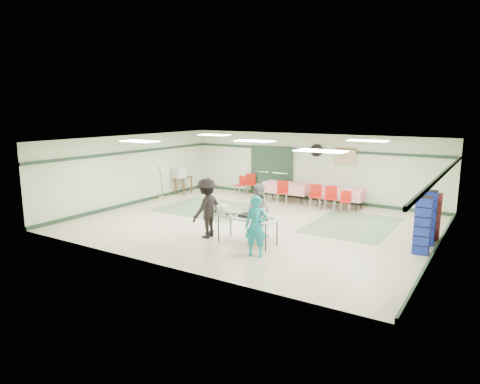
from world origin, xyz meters
The scene contains 42 objects.
floor centered at (0.00, 0.00, 0.00)m, with size 11.00×11.00×0.00m, color beige.
ceiling centered at (0.00, 0.00, 2.70)m, with size 11.00×11.00×0.00m, color silver.
wall_back centered at (0.00, 4.50, 1.35)m, with size 11.00×11.00×0.00m, color beige.
wall_front centered at (0.00, -4.50, 1.35)m, with size 11.00×11.00×0.00m, color beige.
wall_left centered at (-5.50, 0.00, 1.35)m, with size 9.00×9.00×0.00m, color beige.
wall_right centered at (5.50, 0.00, 1.35)m, with size 9.00×9.00×0.00m, color beige.
trim_back centered at (0.00, 4.47, 2.05)m, with size 11.00×0.06×0.10m, color #1D3624.
baseboard_back centered at (0.00, 4.47, 0.06)m, with size 11.00×0.06×0.12m, color #1D3624.
trim_left centered at (-5.47, 0.00, 2.05)m, with size 9.00×0.06×0.10m, color #1D3624.
baseboard_left centered at (-5.47, 0.00, 0.06)m, with size 9.00×0.06×0.12m, color #1D3624.
trim_right centered at (5.47, 0.00, 2.05)m, with size 9.00×0.06×0.10m, color #1D3624.
baseboard_right centered at (5.47, 0.00, 0.06)m, with size 9.00×0.06×0.12m, color #1D3624.
green_patch_a centered at (-2.50, 1.00, 0.00)m, with size 3.50×3.00×0.01m, color gray.
green_patch_b centered at (2.80, 1.50, 0.00)m, with size 2.50×3.50×0.01m, color gray.
double_door_left centered at (-2.20, 4.44, 1.05)m, with size 0.90×0.06×2.10m, color gray.
double_door_right centered at (-1.25, 4.44, 1.05)m, with size 0.90×0.06×2.10m, color gray.
door_frame centered at (-1.73, 4.42, 1.05)m, with size 2.00×0.03×2.15m, color #1D3624.
wall_fan centered at (0.30, 4.44, 2.05)m, with size 0.50×0.50×0.10m, color black.
scroll_banner centered at (1.50, 4.44, 1.85)m, with size 0.80×0.02×0.60m, color tan.
serving_table centered at (0.92, -1.95, 0.71)m, with size 1.84×0.82×0.76m.
sheet_tray_right centered at (1.42, -1.99, 0.77)m, with size 0.55×0.42×0.02m, color silver.
sheet_tray_mid centered at (0.77, -1.86, 0.77)m, with size 0.61×0.46×0.02m, color silver.
sheet_tray_left centered at (0.31, -2.05, 0.77)m, with size 0.53×0.40×0.02m, color silver.
baking_pan centered at (0.99, -1.95, 0.80)m, with size 0.52×0.33×0.08m, color black.
foam_box_stack centered at (0.10, -1.95, 0.88)m, with size 0.25×0.23×0.23m, color white.
volunteer_teal centered at (1.65, -2.74, 0.78)m, with size 0.57×0.37×1.56m, color teal.
volunteer_grey centered at (0.83, -1.14, 0.78)m, with size 0.76×0.59×1.57m, color gray.
volunteer_dark centered at (-0.39, -2.05, 0.87)m, with size 1.12×0.64×1.73m, color black.
dining_table_a centered at (1.60, 3.63, 0.57)m, with size 1.80×0.81×0.77m.
dining_table_b centered at (-0.60, 3.63, 0.57)m, with size 1.84×0.87×0.77m.
chair_a centered at (1.46, 3.06, 0.56)m, with size 0.50×0.50×0.91m.
chair_b centered at (0.87, 3.06, 0.56)m, with size 0.53×0.53×0.91m.
chair_c centered at (2.04, 3.05, 0.48)m, with size 0.44×0.44×0.79m.
chair_d centered at (-0.51, 3.06, 0.57)m, with size 0.55×0.55×0.92m.
chair_loose_a centered at (-2.54, 4.07, 0.57)m, with size 0.61×0.61×0.92m.
chair_loose_b centered at (-2.95, 3.90, 0.50)m, with size 0.47×0.47×0.81m.
crate_stack_blue_a centered at (5.15, 0.60, 0.76)m, with size 0.39×0.39×1.51m, color #1A309C.
crate_stack_red centered at (5.15, 1.12, 0.68)m, with size 0.42×0.42×1.35m, color maroon.
crate_stack_blue_b centered at (5.15, -0.28, 0.75)m, with size 0.38×0.38×1.50m, color #1A309C.
printer_table centered at (-5.15, 2.67, 0.63)m, with size 0.62×0.86×0.74m.
office_printer centered at (-5.15, 2.37, 0.95)m, with size 0.53×0.46×0.42m, color #AEADA9.
broom centered at (-5.23, 1.34, 0.71)m, with size 0.03×0.03×1.37m, color brown.
Camera 1 is at (6.81, -11.71, 3.66)m, focal length 32.00 mm.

